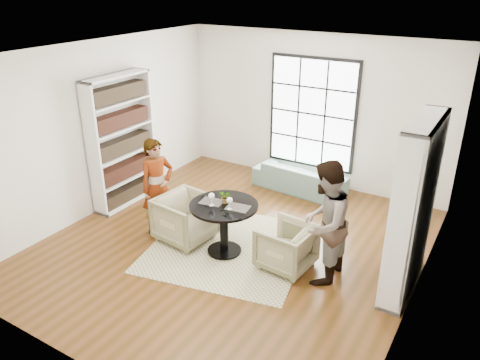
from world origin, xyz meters
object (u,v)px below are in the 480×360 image
Objects in this scene: sofa at (300,178)px; armchair_left at (186,218)px; person_left at (158,187)px; person_right at (324,223)px; wine_glass_right at (229,201)px; wine_glass_left at (211,196)px; pedestal_table at (224,218)px; armchair_right at (286,246)px; flower_centerpiece at (226,197)px.

sofa is 2.81m from armchair_left.
armchair_left is at bearing -70.59° from person_left.
person_right is at bearing 125.55° from sofa.
wine_glass_left is at bearing -174.47° from wine_glass_right.
person_right is at bearing 9.29° from wine_glass_right.
sofa is 3.05m from person_left.
armchair_left is at bearing 179.85° from pedestal_table.
pedestal_table is at bearing -77.08° from armchair_right.
wine_glass_right is (-1.38, -0.23, 0.08)m from person_right.
sofa is at bearing -154.70° from armchair_right.
sofa is 8.93× the size of wine_glass_left.
wine_glass_left is at bearing -76.53° from person_left.
armchair_right is at bearing 4.46° from flower_centerpiece.
armchair_left is (-0.77, -2.70, 0.11)m from sofa.
armchair_right reaches higher than sofa.
armchair_right is at bearing 15.23° from wine_glass_right.
armchair_left is 1.07m from wine_glass_right.
person_right is at bearing -80.04° from armchair_left.
person_left is 8.06× the size of flower_centerpiece.
flower_centerpiece is (-0.16, 0.15, -0.04)m from wine_glass_right.
wine_glass_right is (0.30, 0.03, -0.01)m from wine_glass_left.
wine_glass_left reaches higher than sofa.
person_right is 9.02× the size of wine_glass_right.
pedestal_table is 5.28× the size of wine_glass_right.
armchair_left is 4.27× the size of wine_glass_right.
person_left is 0.92× the size of person_right.
wine_glass_right is (0.12, -2.79, 0.70)m from sofa.
armchair_left reaches higher than sofa.
person_left reaches higher than sofa.
sofa is 3.03m from person_right.
flower_centerpiece is at bearing 94.40° from sofa.
armchair_left reaches higher than armchair_right.
person_right is at bearing 2.87° from flower_centerpiece.
sofa is 9.09× the size of flower_centerpiece.
sofa is 9.32× the size of wine_glass_right.
pedestal_table is 1.57m from person_right.
wine_glass_right reaches higher than armchair_left.
pedestal_table reaches higher than armchair_left.
armchair_right is 3.70× the size of flower_centerpiece.
pedestal_table is at bearing -90.27° from flower_centerpiece.
armchair_right is 0.42× the size of person_right.
armchair_right is (1.72, 0.13, -0.04)m from armchair_left.
wine_glass_right is at bearing -69.74° from armchair_right.
armchair_right is (0.95, -2.56, 0.07)m from sofa.
armchair_right is (0.99, 0.14, -0.26)m from pedestal_table.
person_right is 1.40m from wine_glass_right.
person_left reaches higher than armchair_right.
pedestal_table reaches higher than sofa.
person_right reaches higher than flower_centerpiece.
person_left is at bearing 96.56° from armchair_left.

